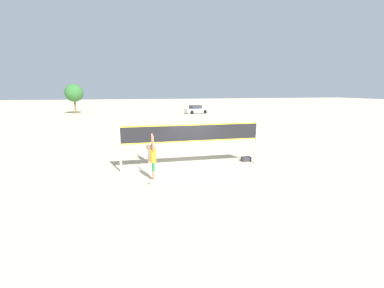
{
  "coord_description": "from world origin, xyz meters",
  "views": [
    {
      "loc": [
        -2.95,
        -12.97,
        4.14
      ],
      "look_at": [
        0.0,
        0.0,
        1.29
      ],
      "focal_mm": 24.0,
      "sensor_mm": 36.0,
      "label": 1
    }
  ],
  "objects_px": {
    "player_spiker": "(153,157)",
    "gear_bag": "(246,159)",
    "parked_car_near": "(196,110)",
    "volleyball": "(151,182)",
    "volleyball_net": "(192,136)",
    "tree_left_cluster": "(74,93)",
    "player_blocker": "(148,144)"
  },
  "relations": [
    {
      "from": "player_spiker",
      "to": "gear_bag",
      "type": "xyz_separation_m",
      "value": [
        5.55,
        2.1,
        -1.01
      ]
    },
    {
      "from": "parked_car_near",
      "to": "volleyball",
      "type": "bearing_deg",
      "value": -119.1
    },
    {
      "from": "gear_bag",
      "to": "parked_car_near",
      "type": "height_order",
      "value": "parked_car_near"
    },
    {
      "from": "volleyball_net",
      "to": "parked_car_near",
      "type": "bearing_deg",
      "value": 75.85
    },
    {
      "from": "volleyball",
      "to": "tree_left_cluster",
      "type": "height_order",
      "value": "tree_left_cluster"
    },
    {
      "from": "player_spiker",
      "to": "gear_bag",
      "type": "bearing_deg",
      "value": -69.31
    },
    {
      "from": "tree_left_cluster",
      "to": "player_blocker",
      "type": "bearing_deg",
      "value": -72.66
    },
    {
      "from": "volleyball",
      "to": "gear_bag",
      "type": "bearing_deg",
      "value": 24.07
    },
    {
      "from": "player_spiker",
      "to": "tree_left_cluster",
      "type": "bearing_deg",
      "value": 16.07
    },
    {
      "from": "player_spiker",
      "to": "parked_car_near",
      "type": "xyz_separation_m",
      "value": [
        9.93,
        32.32,
        -0.51
      ]
    },
    {
      "from": "volleyball_net",
      "to": "volleyball",
      "type": "distance_m",
      "value": 3.48
    },
    {
      "from": "volleyball_net",
      "to": "gear_bag",
      "type": "relative_size",
      "value": 14.11
    },
    {
      "from": "volleyball_net",
      "to": "parked_car_near",
      "type": "xyz_separation_m",
      "value": [
        7.75,
        30.72,
        -1.08
      ]
    },
    {
      "from": "volleyball_net",
      "to": "volleyball",
      "type": "relative_size",
      "value": 33.51
    },
    {
      "from": "parked_car_near",
      "to": "tree_left_cluster",
      "type": "bearing_deg",
      "value": 156.47
    },
    {
      "from": "volleyball",
      "to": "gear_bag",
      "type": "relative_size",
      "value": 0.42
    },
    {
      "from": "parked_car_near",
      "to": "tree_left_cluster",
      "type": "relative_size",
      "value": 0.86
    },
    {
      "from": "volleyball",
      "to": "tree_left_cluster",
      "type": "xyz_separation_m",
      "value": [
        -10.37,
        36.93,
        3.41
      ]
    },
    {
      "from": "player_blocker",
      "to": "volleyball_net",
      "type": "bearing_deg",
      "value": 58.84
    },
    {
      "from": "player_blocker",
      "to": "tree_left_cluster",
      "type": "relative_size",
      "value": 0.42
    },
    {
      "from": "gear_bag",
      "to": "parked_car_near",
      "type": "bearing_deg",
      "value": 81.77
    },
    {
      "from": "volleyball_net",
      "to": "volleyball",
      "type": "bearing_deg",
      "value": -138.68
    },
    {
      "from": "player_blocker",
      "to": "gear_bag",
      "type": "xyz_separation_m",
      "value": [
        5.59,
        -0.83,
        -0.97
      ]
    },
    {
      "from": "volleyball_net",
      "to": "player_spiker",
      "type": "relative_size",
      "value": 3.47
    },
    {
      "from": "gear_bag",
      "to": "tree_left_cluster",
      "type": "relative_size",
      "value": 0.11
    },
    {
      "from": "player_blocker",
      "to": "tree_left_cluster",
      "type": "distance_m",
      "value": 35.23
    },
    {
      "from": "volleyball_net",
      "to": "tree_left_cluster",
      "type": "distance_m",
      "value": 37.17
    },
    {
      "from": "player_spiker",
      "to": "parked_car_near",
      "type": "distance_m",
      "value": 33.81
    },
    {
      "from": "gear_bag",
      "to": "player_blocker",
      "type": "bearing_deg",
      "value": 171.51
    },
    {
      "from": "player_spiker",
      "to": "player_blocker",
      "type": "relative_size",
      "value": 1.03
    },
    {
      "from": "gear_bag",
      "to": "parked_car_near",
      "type": "distance_m",
      "value": 30.54
    },
    {
      "from": "gear_bag",
      "to": "tree_left_cluster",
      "type": "height_order",
      "value": "tree_left_cluster"
    }
  ]
}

